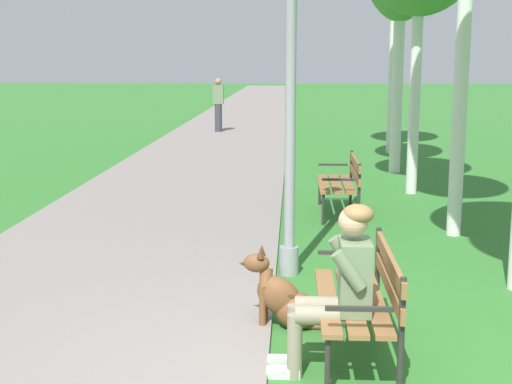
# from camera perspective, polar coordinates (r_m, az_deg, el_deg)

# --- Properties ---
(paved_path) EXTENTS (3.56, 60.00, 0.04)m
(paved_path) POSITION_cam_1_polar(r_m,az_deg,el_deg) (28.70, -0.91, 6.14)
(paved_path) COLOR gray
(paved_path) RESTS_ON ground
(park_bench_near) EXTENTS (0.55, 1.50, 0.85)m
(park_bench_near) POSITION_cam_1_polar(r_m,az_deg,el_deg) (5.52, 8.55, -7.89)
(park_bench_near) COLOR olive
(park_bench_near) RESTS_ON ground
(park_bench_mid) EXTENTS (0.55, 1.50, 0.85)m
(park_bench_mid) POSITION_cam_1_polar(r_m,az_deg,el_deg) (10.48, 6.86, 0.97)
(park_bench_mid) COLOR olive
(park_bench_mid) RESTS_ON ground
(person_seated_on_near_bench) EXTENTS (0.74, 0.49, 1.25)m
(person_seated_on_near_bench) POSITION_cam_1_polar(r_m,az_deg,el_deg) (5.17, 6.61, -7.16)
(person_seated_on_near_bench) COLOR gray
(person_seated_on_near_bench) RESTS_ON ground
(dog_brown) EXTENTS (0.83, 0.31, 0.71)m
(dog_brown) POSITION_cam_1_polar(r_m,az_deg,el_deg) (6.11, 2.26, -8.45)
(dog_brown) COLOR brown
(dog_brown) RESTS_ON ground
(lamp_post_near) EXTENTS (0.24, 0.24, 3.80)m
(lamp_post_near) POSITION_cam_1_polar(r_m,az_deg,el_deg) (7.32, 2.76, 8.37)
(lamp_post_near) COLOR gray
(lamp_post_near) RESTS_ON ground
(pedestrian_distant) EXTENTS (0.32, 0.22, 1.65)m
(pedestrian_distant) POSITION_cam_1_polar(r_m,az_deg,el_deg) (21.92, -3.01, 6.90)
(pedestrian_distant) COLOR #383842
(pedestrian_distant) RESTS_ON ground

